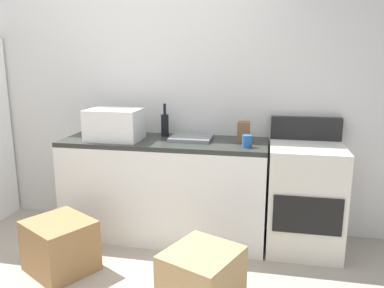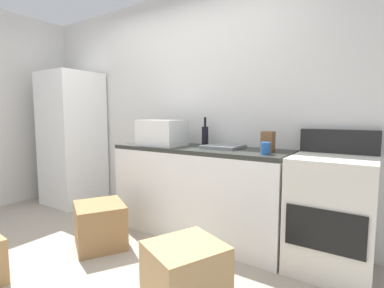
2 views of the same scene
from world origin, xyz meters
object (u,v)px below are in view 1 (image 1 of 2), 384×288
coffee_mug (247,141)px  knife_block (244,132)px  stove_oven (304,196)px  wine_bottle (165,124)px  cardboard_box_small (60,246)px  microwave (115,124)px  cardboard_box_large (202,279)px

coffee_mug → knife_block: bearing=103.0°
stove_oven → knife_block: size_ratio=6.11×
stove_oven → knife_block: (-0.53, 0.02, 0.52)m
wine_bottle → knife_block: bearing=-10.8°
wine_bottle → cardboard_box_small: 1.35m
knife_block → microwave: bearing=-174.9°
cardboard_box_large → stove_oven: bearing=54.3°
coffee_mug → knife_block: knife_block is taller
coffee_mug → microwave: bearing=176.3°
wine_bottle → knife_block: (0.73, -0.14, -0.02)m
knife_block → cardboard_box_large: bearing=-100.1°
wine_bottle → cardboard_box_small: wine_bottle is taller
wine_bottle → microwave: bearing=-148.6°
stove_oven → cardboard_box_large: stove_oven is taller
stove_oven → cardboard_box_small: bearing=-158.0°
microwave → cardboard_box_small: microwave is taller
wine_bottle → coffee_mug: 0.83m
wine_bottle → cardboard_box_large: (0.55, -1.14, -0.81)m
wine_bottle → coffee_mug: wine_bottle is taller
microwave → cardboard_box_large: size_ratio=1.00×
stove_oven → knife_block: stove_oven is taller
coffee_mug → knife_block: 0.18m
microwave → wine_bottle: (0.39, 0.24, -0.03)m
stove_oven → wine_bottle: 1.38m
cardboard_box_small → wine_bottle: bearing=56.8°
stove_oven → coffee_mug: (-0.49, -0.15, 0.48)m
coffee_mug → cardboard_box_large: coffee_mug is taller
stove_oven → cardboard_box_small: size_ratio=2.35×
knife_block → cardboard_box_large: knife_block is taller
microwave → cardboard_box_small: size_ratio=0.98×
coffee_mug → wine_bottle: bearing=157.8°
stove_oven → coffee_mug: size_ratio=11.00×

